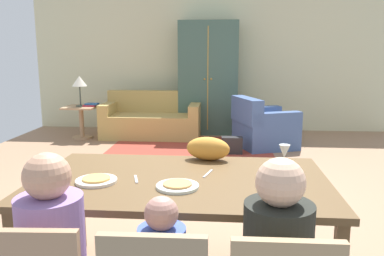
{
  "coord_description": "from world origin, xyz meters",
  "views": [
    {
      "loc": [
        0.32,
        -3.81,
        1.54
      ],
      "look_at": [
        0.02,
        -0.24,
        0.85
      ],
      "focal_mm": 37.17,
      "sensor_mm": 36.0,
      "label": 1
    }
  ],
  "objects_px": {
    "plate_near_man": "(96,181)",
    "cat": "(208,149)",
    "armoire": "(209,78)",
    "handbag": "(232,145)",
    "armchair": "(262,128)",
    "plate_near_child": "(178,186)",
    "couch": "(152,120)",
    "book_upper": "(92,104)",
    "dining_table": "(181,188)",
    "wine_glass": "(284,153)",
    "book_lower": "(90,106)",
    "table_lamp": "(79,82)",
    "side_table": "(81,117)"
  },
  "relations": [
    {
      "from": "table_lamp",
      "to": "book_lower",
      "type": "height_order",
      "value": "table_lamp"
    },
    {
      "from": "side_table",
      "to": "book_lower",
      "type": "xyz_separation_m",
      "value": [
        0.17,
        -0.0,
        0.22
      ]
    },
    {
      "from": "table_lamp",
      "to": "book_upper",
      "type": "height_order",
      "value": "table_lamp"
    },
    {
      "from": "book_lower",
      "to": "side_table",
      "type": "bearing_deg",
      "value": 179.74
    },
    {
      "from": "wine_glass",
      "to": "book_lower",
      "type": "relative_size",
      "value": 0.85
    },
    {
      "from": "plate_near_child",
      "to": "armoire",
      "type": "relative_size",
      "value": 0.12
    },
    {
      "from": "armchair",
      "to": "armoire",
      "type": "height_order",
      "value": "armoire"
    },
    {
      "from": "couch",
      "to": "table_lamp",
      "type": "bearing_deg",
      "value": -168.27
    },
    {
      "from": "book_lower",
      "to": "book_upper",
      "type": "relative_size",
      "value": 1.0
    },
    {
      "from": "dining_table",
      "to": "plate_near_man",
      "type": "height_order",
      "value": "plate_near_man"
    },
    {
      "from": "plate_near_child",
      "to": "book_lower",
      "type": "height_order",
      "value": "plate_near_child"
    },
    {
      "from": "book_lower",
      "to": "cat",
      "type": "bearing_deg",
      "value": -60.48
    },
    {
      "from": "cat",
      "to": "table_lamp",
      "type": "height_order",
      "value": "table_lamp"
    },
    {
      "from": "plate_near_man",
      "to": "side_table",
      "type": "distance_m",
      "value": 4.96
    },
    {
      "from": "wine_glass",
      "to": "side_table",
      "type": "xyz_separation_m",
      "value": [
        -2.96,
        4.3,
        -0.52
      ]
    },
    {
      "from": "plate_near_man",
      "to": "plate_near_child",
      "type": "xyz_separation_m",
      "value": [
        0.5,
        -0.06,
        0.0
      ]
    },
    {
      "from": "plate_near_man",
      "to": "cat",
      "type": "distance_m",
      "value": 0.87
    },
    {
      "from": "wine_glass",
      "to": "cat",
      "type": "height_order",
      "value": "wine_glass"
    },
    {
      "from": "dining_table",
      "to": "armoire",
      "type": "relative_size",
      "value": 0.87
    },
    {
      "from": "cat",
      "to": "dining_table",
      "type": "bearing_deg",
      "value": -97.94
    },
    {
      "from": "handbag",
      "to": "dining_table",
      "type": "bearing_deg",
      "value": -96.15
    },
    {
      "from": "plate_near_child",
      "to": "couch",
      "type": "xyz_separation_m",
      "value": [
        -1.06,
        4.92,
        -0.47
      ]
    },
    {
      "from": "dining_table",
      "to": "armoire",
      "type": "xyz_separation_m",
      "value": [
        -0.05,
        5.19,
        0.35
      ]
    },
    {
      "from": "armchair",
      "to": "plate_near_child",
      "type": "bearing_deg",
      "value": -101.78
    },
    {
      "from": "book_upper",
      "to": "handbag",
      "type": "height_order",
      "value": "book_upper"
    },
    {
      "from": "couch",
      "to": "book_upper",
      "type": "xyz_separation_m",
      "value": [
        -1.04,
        -0.24,
        0.32
      ]
    },
    {
      "from": "dining_table",
      "to": "side_table",
      "type": "xyz_separation_m",
      "value": [
        -2.3,
        4.48,
        -0.32
      ]
    },
    {
      "from": "armoire",
      "to": "table_lamp",
      "type": "xyz_separation_m",
      "value": [
        -2.25,
        -0.71,
        -0.04
      ]
    },
    {
      "from": "armoire",
      "to": "plate_near_child",
      "type": "bearing_deg",
      "value": -89.48
    },
    {
      "from": "armchair",
      "to": "dining_table",
      "type": "bearing_deg",
      "value": -102.29
    },
    {
      "from": "armchair",
      "to": "armoire",
      "type": "relative_size",
      "value": 0.53
    },
    {
      "from": "dining_table",
      "to": "plate_near_child",
      "type": "bearing_deg",
      "value": -90.0
    },
    {
      "from": "dining_table",
      "to": "book_upper",
      "type": "relative_size",
      "value": 8.32
    },
    {
      "from": "plate_near_child",
      "to": "armoire",
      "type": "xyz_separation_m",
      "value": [
        -0.05,
        5.37,
        0.28
      ]
    },
    {
      "from": "table_lamp",
      "to": "handbag",
      "type": "distance_m",
      "value": 2.97
    },
    {
      "from": "dining_table",
      "to": "handbag",
      "type": "xyz_separation_m",
      "value": [
        0.39,
        3.58,
        -0.57
      ]
    },
    {
      "from": "wine_glass",
      "to": "side_table",
      "type": "bearing_deg",
      "value": 124.56
    },
    {
      "from": "dining_table",
      "to": "book_lower",
      "type": "xyz_separation_m",
      "value": [
        -2.13,
        4.48,
        -0.1
      ]
    },
    {
      "from": "plate_near_man",
      "to": "armoire",
      "type": "xyz_separation_m",
      "value": [
        0.45,
        5.31,
        0.28
      ]
    },
    {
      "from": "dining_table",
      "to": "side_table",
      "type": "bearing_deg",
      "value": 117.2
    },
    {
      "from": "book_lower",
      "to": "handbag",
      "type": "relative_size",
      "value": 0.69
    },
    {
      "from": "plate_near_man",
      "to": "couch",
      "type": "relative_size",
      "value": 0.14
    },
    {
      "from": "plate_near_man",
      "to": "wine_glass",
      "type": "height_order",
      "value": "wine_glass"
    },
    {
      "from": "plate_near_child",
      "to": "couch",
      "type": "bearing_deg",
      "value": 102.16
    },
    {
      "from": "book_upper",
      "to": "plate_near_man",
      "type": "bearing_deg",
      "value": -70.9
    },
    {
      "from": "plate_near_man",
      "to": "couch",
      "type": "distance_m",
      "value": 4.91
    },
    {
      "from": "armoire",
      "to": "handbag",
      "type": "distance_m",
      "value": 1.9
    },
    {
      "from": "dining_table",
      "to": "couch",
      "type": "height_order",
      "value": "couch"
    },
    {
      "from": "wine_glass",
      "to": "couch",
      "type": "relative_size",
      "value": 0.11
    },
    {
      "from": "plate_near_man",
      "to": "book_upper",
      "type": "height_order",
      "value": "plate_near_man"
    }
  ]
}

